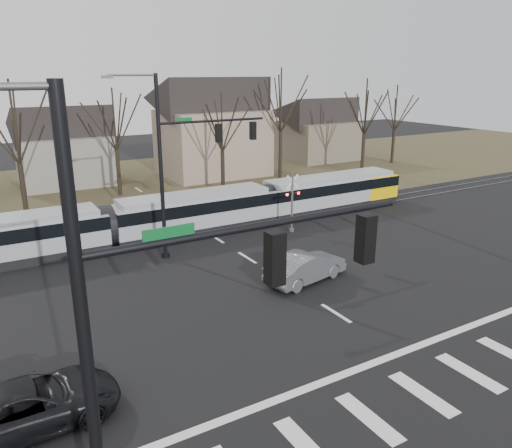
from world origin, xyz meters
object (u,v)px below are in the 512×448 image
suv (29,406)px  rail_crossing_signal (292,204)px  tram (193,211)px  sedan (306,267)px

suv → rail_crossing_signal: size_ratio=1.36×
tram → sedan: (1.68, -10.37, -0.68)m
suv → rail_crossing_signal: bearing=-58.5°
tram → sedan: tram is taller
suv → tram: bearing=-40.8°
tram → suv: bearing=-128.3°
sedan → suv: size_ratio=0.90×
sedan → rail_crossing_signal: (4.04, 7.16, 1.12)m
tram → sedan: bearing=-80.8°
tram → suv: 19.27m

